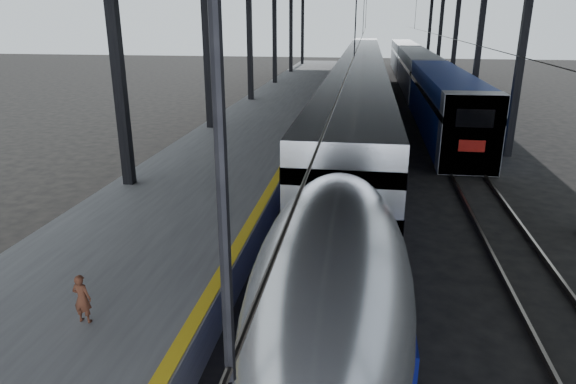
# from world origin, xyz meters

# --- Properties ---
(ground) EXTENTS (160.00, 160.00, 0.00)m
(ground) POSITION_xyz_m (0.00, 0.00, 0.00)
(ground) COLOR black
(ground) RESTS_ON ground
(platform) EXTENTS (6.00, 80.00, 1.00)m
(platform) POSITION_xyz_m (-3.50, 20.00, 0.50)
(platform) COLOR #4C4C4F
(platform) RESTS_ON ground
(yellow_strip) EXTENTS (0.30, 80.00, 0.01)m
(yellow_strip) POSITION_xyz_m (-0.70, 20.00, 1.00)
(yellow_strip) COLOR gold
(yellow_strip) RESTS_ON platform
(rails) EXTENTS (6.52, 80.00, 0.16)m
(rails) POSITION_xyz_m (4.50, 20.00, 0.08)
(rails) COLOR slate
(rails) RESTS_ON ground
(tgv_train) EXTENTS (2.86, 65.20, 4.10)m
(tgv_train) POSITION_xyz_m (2.00, 23.80, 1.92)
(tgv_train) COLOR #B5B8BD
(tgv_train) RESTS_ON ground
(second_train) EXTENTS (2.61, 56.05, 3.59)m
(second_train) POSITION_xyz_m (7.00, 38.17, 1.82)
(second_train) COLOR navy
(second_train) RESTS_ON ground
(child) EXTENTS (0.38, 0.26, 1.01)m
(child) POSITION_xyz_m (-2.81, -3.45, 1.51)
(child) COLOR #512A1B
(child) RESTS_ON platform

